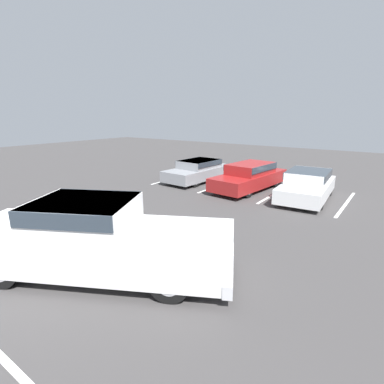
{
  "coord_description": "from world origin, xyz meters",
  "views": [
    {
      "loc": [
        6.74,
        -3.35,
        3.61
      ],
      "look_at": [
        0.95,
        4.74,
        1.0
      ],
      "focal_mm": 28.0,
      "sensor_mm": 36.0,
      "label": 1
    }
  ],
  "objects_px": {
    "pickup_truck": "(99,238)",
    "parked_sedan_a": "(198,170)",
    "wheel_stop_curb": "(307,183)",
    "parked_sedan_c": "(307,184)",
    "parked_sedan_b": "(250,176)"
  },
  "relations": [
    {
      "from": "pickup_truck",
      "to": "parked_sedan_c",
      "type": "bearing_deg",
      "value": 49.56
    },
    {
      "from": "pickup_truck",
      "to": "parked_sedan_a",
      "type": "bearing_deg",
      "value": 84.14
    },
    {
      "from": "parked_sedan_a",
      "to": "parked_sedan_b",
      "type": "relative_size",
      "value": 0.91
    },
    {
      "from": "parked_sedan_c",
      "to": "parked_sedan_a",
      "type": "bearing_deg",
      "value": -96.91
    },
    {
      "from": "wheel_stop_curb",
      "to": "parked_sedan_b",
      "type": "bearing_deg",
      "value": -125.06
    },
    {
      "from": "pickup_truck",
      "to": "parked_sedan_b",
      "type": "xyz_separation_m",
      "value": [
        -0.66,
        9.38,
        -0.19
      ]
    },
    {
      "from": "parked_sedan_a",
      "to": "wheel_stop_curb",
      "type": "bearing_deg",
      "value": 121.48
    },
    {
      "from": "parked_sedan_c",
      "to": "wheel_stop_curb",
      "type": "distance_m",
      "value": 3.18
    },
    {
      "from": "pickup_truck",
      "to": "parked_sedan_a",
      "type": "height_order",
      "value": "pickup_truck"
    },
    {
      "from": "pickup_truck",
      "to": "parked_sedan_c",
      "type": "height_order",
      "value": "pickup_truck"
    },
    {
      "from": "parked_sedan_b",
      "to": "parked_sedan_c",
      "type": "relative_size",
      "value": 1.1
    },
    {
      "from": "parked_sedan_a",
      "to": "wheel_stop_curb",
      "type": "xyz_separation_m",
      "value": [
        5.13,
        2.75,
        -0.55
      ]
    },
    {
      "from": "wheel_stop_curb",
      "to": "parked_sedan_a",
      "type": "bearing_deg",
      "value": -151.76
    },
    {
      "from": "pickup_truck",
      "to": "wheel_stop_curb",
      "type": "height_order",
      "value": "pickup_truck"
    },
    {
      "from": "parked_sedan_b",
      "to": "wheel_stop_curb",
      "type": "relative_size",
      "value": 2.72
    }
  ]
}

